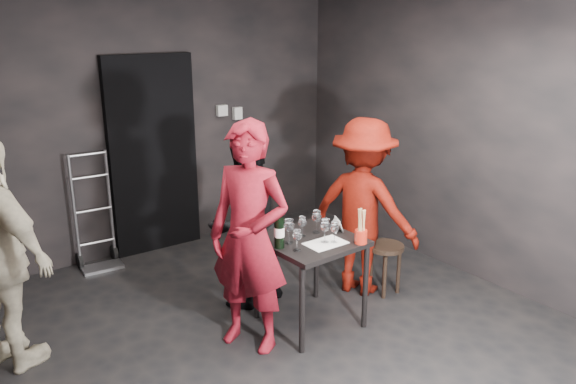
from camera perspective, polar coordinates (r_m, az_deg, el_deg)
floor at (r=4.52m, az=-0.25°, el=-15.37°), size 4.50×5.00×0.02m
wall_back at (r=6.13m, az=-13.94°, el=6.47°), size 4.50×0.04×2.70m
wall_right at (r=5.54m, az=19.20°, el=4.92°), size 0.04×5.00×2.70m
doorway at (r=6.14m, az=-13.53°, el=3.64°), size 0.95×0.10×2.10m
wallbox_upper at (r=6.42m, az=-6.74°, el=8.23°), size 0.12×0.06×0.12m
wallbox_lower at (r=6.53m, az=-5.17°, el=7.97°), size 0.10×0.06×0.14m
hand_truck at (r=6.07m, az=-18.75°, el=-5.23°), size 0.40×0.34×1.19m
tasting_table at (r=4.55m, az=2.28°, el=-5.91°), size 0.72×0.72×0.75m
stool at (r=5.24m, az=9.87°, el=-6.33°), size 0.33×0.33×0.47m
server_red at (r=4.12m, az=-4.00°, el=-2.69°), size 0.80×0.90×2.07m
woman_black at (r=4.87m, az=-4.39°, el=-3.22°), size 0.78×0.52×1.48m
man_maroon at (r=5.07m, az=7.68°, el=-0.88°), size 0.91×1.24×1.75m
tasting_mat at (r=4.42m, az=3.84°, el=-5.21°), size 0.32×0.22×0.00m
wine_glass_a at (r=4.25m, az=0.93°, el=-4.81°), size 0.09×0.09×0.18m
wine_glass_b at (r=4.38m, az=0.10°, el=-3.87°), size 0.09×0.09×0.22m
wine_glass_c at (r=4.53m, az=1.46°, el=-3.42°), size 0.08×0.08×0.18m
wine_glass_d at (r=4.41m, az=3.77°, el=-3.82°), size 0.10×0.10×0.22m
wine_glass_e at (r=4.41m, az=4.75°, el=-3.97°), size 0.09×0.09×0.19m
wine_glass_f at (r=4.61m, az=2.92°, el=-2.89°), size 0.10×0.10×0.21m
wine_bottle at (r=4.29m, az=-0.89°, el=-4.09°), size 0.08×0.08×0.33m
breadstick_cup at (r=4.41m, az=7.45°, el=-3.52°), size 0.10×0.10×0.30m
reserved_card at (r=4.66m, az=4.86°, el=-3.34°), size 0.14×0.17×0.11m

